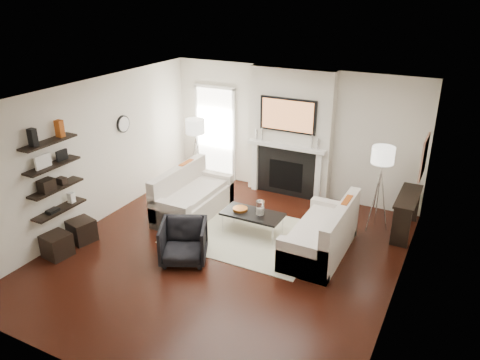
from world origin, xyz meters
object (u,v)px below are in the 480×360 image
at_px(armchair, 183,240).
at_px(lamp_right_shade, 383,155).
at_px(ottoman_near, 82,231).
at_px(loveseat_right_base, 319,241).
at_px(loveseat_left_base, 194,204).
at_px(lamp_left_shade, 195,126).
at_px(coffee_table, 253,214).

xyz_separation_m(armchair, lamp_right_shade, (2.55, 2.56, 1.07)).
bearing_deg(ottoman_near, loveseat_right_base, 21.80).
bearing_deg(loveseat_left_base, lamp_left_shade, 118.61).
relative_size(loveseat_left_base, coffee_table, 1.64).
bearing_deg(loveseat_right_base, lamp_left_shade, 158.01).
distance_m(coffee_table, ottoman_near, 3.05).
xyz_separation_m(loveseat_left_base, lamp_right_shade, (3.32, 1.06, 1.24)).
distance_m(armchair, lamp_right_shade, 3.77).
xyz_separation_m(coffee_table, armchair, (-0.62, -1.31, -0.02)).
bearing_deg(armchair, coffee_table, 38.70).
bearing_deg(ottoman_near, coffee_table, 31.91).
distance_m(lamp_left_shade, ottoman_near, 3.18).
relative_size(loveseat_left_base, ottoman_near, 4.50).
height_order(loveseat_right_base, lamp_left_shade, lamp_left_shade).
bearing_deg(lamp_left_shade, loveseat_left_base, -61.39).
relative_size(loveseat_left_base, lamp_right_shade, 4.50).
relative_size(loveseat_right_base, ottoman_near, 4.50).
distance_m(coffee_table, armchair, 1.45).
bearing_deg(coffee_table, loveseat_left_base, 172.29).
bearing_deg(lamp_left_shade, ottoman_near, -102.25).
relative_size(armchair, lamp_right_shade, 1.88).
bearing_deg(loveseat_left_base, loveseat_right_base, -5.34).
height_order(armchair, ottoman_near, armchair).
relative_size(loveseat_left_base, armchair, 2.40).
height_order(lamp_left_shade, lamp_right_shade, same).
height_order(loveseat_right_base, armchair, armchair).
xyz_separation_m(coffee_table, lamp_left_shade, (-1.96, 1.25, 1.05)).
distance_m(armchair, ottoman_near, 2.00).
bearing_deg(lamp_right_shade, loveseat_right_base, -116.57).
distance_m(loveseat_right_base, coffee_table, 1.30).
xyz_separation_m(loveseat_right_base, armchair, (-1.90, -1.25, 0.17)).
bearing_deg(loveseat_left_base, armchair, -62.92).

